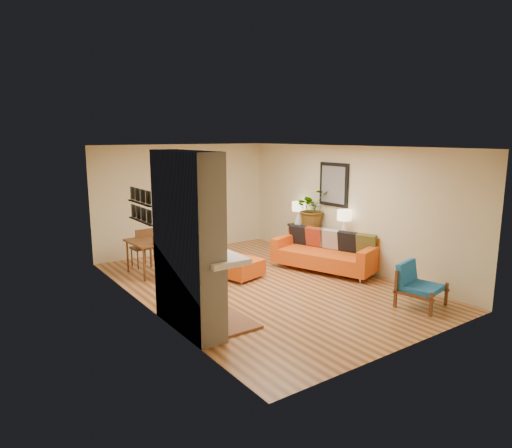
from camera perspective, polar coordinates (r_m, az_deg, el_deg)
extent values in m
plane|color=tan|center=(8.80, 0.75, -7.58)|extent=(6.50, 6.50, 0.00)
plane|color=white|center=(8.34, 0.80, 9.61)|extent=(6.50, 6.50, 0.00)
plane|color=beige|center=(11.24, -8.98, 3.18)|extent=(4.50, 0.00, 4.50)
plane|color=beige|center=(6.20, 18.67, -3.62)|extent=(4.50, 0.00, 4.50)
plane|color=beige|center=(7.41, -13.48, -1.01)|extent=(0.00, 6.50, 6.50)
plane|color=beige|center=(9.94, 11.36, 2.09)|extent=(0.00, 6.50, 6.50)
cube|color=black|center=(11.36, -7.74, 2.02)|extent=(0.88, 0.06, 2.10)
cube|color=white|center=(11.14, -9.96, 1.78)|extent=(0.10, 0.08, 2.18)
cube|color=white|center=(11.58, -5.57, 2.24)|extent=(0.10, 0.08, 2.18)
cube|color=white|center=(11.23, -7.86, 7.46)|extent=(1.08, 0.08, 0.10)
cube|color=black|center=(10.14, 9.70, 4.88)|extent=(0.04, 0.85, 0.95)
cube|color=slate|center=(10.12, 9.60, 4.88)|extent=(0.01, 0.70, 0.80)
cube|color=black|center=(7.72, -14.21, 0.34)|extent=(0.06, 0.95, 0.02)
cube|color=black|center=(7.67, -14.32, 2.55)|extent=(0.06, 0.95, 0.02)
cube|color=white|center=(6.49, -8.70, 2.53)|extent=(0.42, 1.50, 1.48)
cube|color=white|center=(6.80, -8.38, -8.37)|extent=(0.42, 1.50, 1.12)
cube|color=white|center=(6.75, -6.62, -3.51)|extent=(0.60, 1.68, 0.08)
cube|color=black|center=(6.93, -6.75, -8.91)|extent=(0.03, 0.72, 0.78)
cube|color=brown|center=(7.22, -4.57, -11.70)|extent=(0.75, 1.30, 0.04)
cube|color=black|center=(7.02, -5.89, -9.59)|extent=(0.30, 0.36, 0.48)
cylinder|color=black|center=(6.88, -5.97, -6.16)|extent=(0.10, 0.10, 0.40)
cube|color=gold|center=(6.61, -6.93, 1.76)|extent=(0.04, 0.95, 0.95)
cube|color=silver|center=(6.62, -6.78, 1.78)|extent=(0.01, 0.82, 0.82)
cylinder|color=silver|center=(9.11, 12.88, -6.87)|extent=(0.05, 0.05, 0.10)
cylinder|color=silver|center=(9.75, 14.56, -5.76)|extent=(0.05, 0.05, 0.10)
cylinder|color=silver|center=(9.97, 2.69, -5.04)|extent=(0.05, 0.05, 0.10)
cylinder|color=silver|center=(10.55, 4.84, -4.15)|extent=(0.05, 0.05, 0.10)
cube|color=orange|center=(9.75, 8.59, -4.26)|extent=(1.58, 2.35, 0.31)
cube|color=orange|center=(9.98, 9.60, -1.96)|extent=(0.90, 2.11, 0.36)
cube|color=orange|center=(9.29, 14.06, -3.59)|extent=(0.94, 0.48, 0.21)
cube|color=orange|center=(10.16, 3.68, -2.04)|extent=(0.94, 0.48, 0.21)
cube|color=#4E5424|center=(9.52, 13.66, -2.47)|extent=(0.33, 0.46, 0.43)
cube|color=black|center=(9.67, 11.41, -2.15)|extent=(0.33, 0.46, 0.43)
cube|color=#A6A6A1|center=(9.84, 9.23, -1.85)|extent=(0.33, 0.46, 0.43)
cube|color=maroon|center=(10.01, 7.39, -1.59)|extent=(0.33, 0.46, 0.43)
cube|color=black|center=(10.20, 5.36, -1.30)|extent=(0.33, 0.46, 0.43)
cylinder|color=silver|center=(8.81, -1.83, -7.36)|extent=(0.04, 0.04, 0.06)
cylinder|color=silver|center=(9.24, 0.68, -6.47)|extent=(0.04, 0.04, 0.06)
cylinder|color=silver|center=(9.20, -4.63, -6.58)|extent=(0.04, 0.04, 0.06)
cylinder|color=silver|center=(9.62, -2.10, -5.77)|extent=(0.04, 0.04, 0.06)
cube|color=orange|center=(9.16, -1.98, -5.41)|extent=(0.90, 0.90, 0.32)
cube|color=brown|center=(7.83, 19.05, -8.49)|extent=(0.19, 0.67, 0.05)
cube|color=brown|center=(7.75, 21.06, -9.39)|extent=(0.05, 0.05, 0.40)
cube|color=brown|center=(7.93, 17.08, -7.79)|extent=(0.05, 0.05, 0.63)
cube|color=brown|center=(8.41, 20.81, -7.28)|extent=(0.19, 0.67, 0.05)
cube|color=brown|center=(8.33, 22.69, -8.09)|extent=(0.05, 0.05, 0.40)
cube|color=brown|center=(8.50, 18.96, -6.64)|extent=(0.05, 0.05, 0.63)
cube|color=#227FCD|center=(8.10, 19.99, -7.50)|extent=(0.70, 0.68, 0.09)
cube|color=#227FCD|center=(8.13, 18.32, -5.72)|extent=(0.61, 0.28, 0.37)
cube|color=brown|center=(9.53, -13.50, -2.16)|extent=(0.70, 0.96, 0.04)
cylinder|color=brown|center=(9.16, -13.82, -4.97)|extent=(0.04, 0.04, 0.67)
cylinder|color=brown|center=(9.38, -10.94, -4.48)|extent=(0.04, 0.04, 0.67)
cylinder|color=brown|center=(9.87, -15.75, -3.92)|extent=(0.04, 0.04, 0.67)
cylinder|color=brown|center=(10.07, -13.04, -3.49)|extent=(0.04, 0.04, 0.67)
cube|color=brown|center=(9.13, -11.03, -4.37)|extent=(0.41, 0.41, 0.04)
cube|color=brown|center=(9.23, -11.62, -2.74)|extent=(0.39, 0.06, 0.42)
cylinder|color=brown|center=(8.98, -11.41, -6.05)|extent=(0.03, 0.03, 0.41)
cylinder|color=brown|center=(9.12, -9.65, -5.72)|extent=(0.03, 0.03, 0.41)
cylinder|color=brown|center=(9.25, -12.30, -5.58)|extent=(0.03, 0.03, 0.41)
cylinder|color=brown|center=(9.39, -10.58, -5.27)|extent=(0.03, 0.03, 0.41)
cube|color=brown|center=(10.18, -14.16, -2.91)|extent=(0.41, 0.41, 0.04)
cube|color=brown|center=(9.96, -13.78, -1.82)|extent=(0.39, 0.06, 0.42)
cylinder|color=brown|center=(10.03, -14.55, -4.38)|extent=(0.03, 0.03, 0.41)
cylinder|color=brown|center=(10.16, -12.93, -4.12)|extent=(0.03, 0.03, 0.41)
cylinder|color=brown|center=(10.31, -15.26, -4.00)|extent=(0.03, 0.03, 0.41)
cylinder|color=brown|center=(10.43, -13.68, -3.75)|extent=(0.03, 0.03, 0.41)
cube|color=black|center=(10.39, 7.88, -0.78)|extent=(0.34, 1.85, 0.05)
cube|color=black|center=(9.89, 11.17, -3.64)|extent=(0.30, 0.04, 0.68)
cube|color=black|center=(11.09, 4.84, -1.87)|extent=(0.30, 0.04, 0.68)
cone|color=white|center=(9.83, 10.92, -0.52)|extent=(0.18, 0.18, 0.30)
cylinder|color=white|center=(9.79, 10.96, 0.52)|extent=(0.03, 0.03, 0.06)
cylinder|color=#FFEABF|center=(9.77, 10.98, 1.09)|extent=(0.30, 0.30, 0.22)
cone|color=white|center=(10.90, 5.28, 0.76)|extent=(0.18, 0.18, 0.30)
cylinder|color=white|center=(10.87, 5.30, 1.70)|extent=(0.03, 0.03, 0.06)
cylinder|color=#FFEABF|center=(10.85, 5.31, 2.22)|extent=(0.30, 0.30, 0.22)
imported|color=#1E5919|center=(10.46, 7.11, 1.96)|extent=(0.95, 0.87, 0.90)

